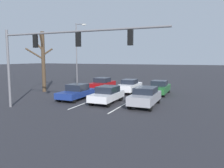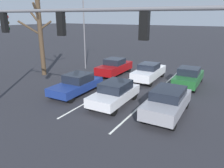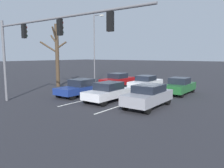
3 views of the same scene
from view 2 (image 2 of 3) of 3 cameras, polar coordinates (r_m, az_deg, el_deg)
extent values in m
plane|color=#28282D|center=(20.52, 9.96, 1.45)|extent=(240.00, 240.00, 0.00)
cube|color=silver|center=(17.97, 12.59, -0.99)|extent=(0.12, 16.52, 0.01)
cube|color=silver|center=(19.14, 2.90, 0.55)|extent=(0.12, 16.52, 0.01)
cube|color=silver|center=(14.08, 0.58, -2.94)|extent=(1.79, 4.15, 0.58)
cube|color=black|center=(14.05, 0.96, -0.52)|extent=(1.58, 2.02, 0.56)
cube|color=red|center=(15.51, 6.24, -0.54)|extent=(0.24, 0.06, 0.12)
cube|color=red|center=(16.02, 2.12, 0.13)|extent=(0.24, 0.06, 0.12)
cylinder|color=black|center=(12.65, 0.41, -6.79)|extent=(0.22, 0.70, 0.70)
cylinder|color=black|center=(13.40, -5.36, -5.45)|extent=(0.22, 0.70, 0.70)
cylinder|color=black|center=(15.11, 5.83, -2.77)|extent=(0.22, 0.70, 0.70)
cylinder|color=black|center=(15.74, 0.71, -1.85)|extent=(0.22, 0.70, 0.70)
cube|color=navy|center=(16.31, -9.30, -0.50)|extent=(1.86, 4.44, 0.56)
cube|color=black|center=(16.33, -8.86, 1.66)|extent=(1.63, 1.82, 0.60)
cube|color=red|center=(17.60, -3.27, 1.50)|extent=(0.24, 0.06, 0.12)
cube|color=red|center=(18.31, -6.71, 2.04)|extent=(0.24, 0.06, 0.12)
cylinder|color=black|center=(14.72, -10.80, -3.72)|extent=(0.22, 0.62, 0.62)
cylinder|color=black|center=(15.75, -15.27, -2.63)|extent=(0.22, 0.62, 0.62)
cylinder|color=black|center=(17.22, -3.76, -0.32)|extent=(0.22, 0.62, 0.62)
cylinder|color=black|center=(18.11, -8.01, 0.44)|extent=(0.22, 0.62, 0.62)
cube|color=gray|center=(12.99, 14.20, -4.99)|extent=(1.86, 4.40, 0.70)
cube|color=black|center=(12.91, 14.57, -2.28)|extent=(1.64, 2.18, 0.51)
cube|color=red|center=(14.79, 18.94, -1.92)|extent=(0.24, 0.06, 0.12)
cube|color=red|center=(15.05, 14.10, -1.16)|extent=(0.24, 0.06, 0.12)
cylinder|color=black|center=(11.55, 15.77, -9.94)|extent=(0.22, 0.71, 0.71)
cylinder|color=black|center=(11.95, 8.26, -8.47)|extent=(0.22, 0.71, 0.71)
cylinder|color=black|center=(14.42, 18.88, -4.64)|extent=(0.22, 0.71, 0.71)
cylinder|color=black|center=(14.74, 12.79, -3.63)|extent=(0.22, 0.71, 0.71)
cube|color=#1E5928|center=(19.04, 19.33, 1.46)|extent=(1.80, 4.33, 0.67)
cube|color=black|center=(18.83, 19.48, 3.22)|extent=(1.58, 1.69, 0.57)
cube|color=red|center=(20.96, 22.14, 3.02)|extent=(0.24, 0.06, 0.12)
cube|color=red|center=(21.14, 18.78, 3.50)|extent=(0.24, 0.06, 0.12)
cylinder|color=black|center=(17.49, 20.70, -1.20)|extent=(0.22, 0.60, 0.60)
cylinder|color=black|center=(17.75, 15.83, -0.46)|extent=(0.22, 0.60, 0.60)
cylinder|color=black|center=(20.57, 22.17, 1.32)|extent=(0.22, 0.60, 0.60)
cylinder|color=black|center=(20.79, 18.00, 1.92)|extent=(0.22, 0.60, 0.60)
cube|color=maroon|center=(21.37, 0.64, 4.24)|extent=(1.81, 4.49, 0.73)
cube|color=black|center=(21.25, 0.68, 5.93)|extent=(1.60, 1.76, 0.55)
cube|color=red|center=(22.98, 4.70, 5.58)|extent=(0.24, 0.06, 0.12)
cube|color=red|center=(23.52, 1.87, 5.91)|extent=(0.24, 0.06, 0.12)
cylinder|color=black|center=(19.67, 0.27, 1.99)|extent=(0.22, 0.64, 0.64)
cylinder|color=black|center=(20.44, -3.54, 2.55)|extent=(0.22, 0.64, 0.64)
cylinder|color=black|center=(22.57, 4.43, 3.95)|extent=(0.22, 0.64, 0.64)
cylinder|color=black|center=(23.25, 0.95, 4.39)|extent=(0.22, 0.64, 0.64)
cube|color=silver|center=(19.71, 9.60, 2.91)|extent=(1.72, 4.50, 0.70)
cube|color=black|center=(19.53, 9.64, 4.59)|extent=(1.52, 1.77, 0.50)
cube|color=red|center=(21.54, 13.16, 4.40)|extent=(0.24, 0.06, 0.12)
cube|color=red|center=(21.90, 10.13, 4.79)|extent=(0.24, 0.06, 0.12)
cylinder|color=black|center=(18.07, 9.92, 0.41)|extent=(0.22, 0.69, 0.69)
cylinder|color=black|center=(18.57, 5.67, 1.06)|extent=(0.22, 0.69, 0.69)
cylinder|color=black|center=(21.11, 12.97, 2.69)|extent=(0.22, 0.69, 0.69)
cylinder|color=black|center=(21.55, 9.24, 3.20)|extent=(0.22, 0.69, 0.69)
cylinder|color=slate|center=(9.79, -14.31, 18.13)|extent=(12.66, 0.14, 0.14)
cube|color=black|center=(7.69, 8.44, 14.74)|extent=(0.32, 0.22, 0.95)
sphere|color=red|center=(7.84, 8.97, 16.85)|extent=(0.20, 0.20, 0.20)
sphere|color=#4C420C|center=(7.84, 8.87, 14.77)|extent=(0.20, 0.20, 0.20)
sphere|color=#0A3814|center=(7.86, 8.78, 12.70)|extent=(0.20, 0.20, 0.20)
cube|color=black|center=(9.66, -13.16, 14.98)|extent=(0.32, 0.22, 0.95)
sphere|color=red|center=(9.77, -12.63, 16.71)|extent=(0.20, 0.20, 0.20)
sphere|color=#4C420C|center=(9.78, -12.52, 15.05)|extent=(0.20, 0.20, 0.20)
sphere|color=#0A3814|center=(9.79, -12.40, 13.38)|extent=(0.20, 0.20, 0.20)
cube|color=black|center=(12.43, -26.29, 14.13)|extent=(0.32, 0.22, 0.95)
sphere|color=red|center=(12.52, -25.86, 15.51)|extent=(0.20, 0.20, 0.20)
sphere|color=#4C420C|center=(12.52, -25.68, 14.22)|extent=(0.20, 0.20, 0.20)
sphere|color=#0A3814|center=(12.53, -25.51, 12.93)|extent=(0.20, 0.20, 0.20)
cylinder|color=slate|center=(23.67, -7.30, 14.06)|extent=(0.14, 0.14, 8.46)
cylinder|color=#423323|center=(21.95, -18.08, 11.26)|extent=(0.43, 0.43, 7.04)
cylinder|color=#423323|center=(22.18, -20.77, 13.55)|extent=(1.85, 1.20, 1.37)
cylinder|color=#423323|center=(21.39, -19.17, 17.27)|extent=(0.69, 1.13, 1.66)
cylinder|color=#423323|center=(21.76, -16.97, 14.44)|extent=(1.08, 0.82, 0.88)
cylinder|color=#423323|center=(22.40, -19.42, 15.94)|extent=(1.40, 0.45, 1.13)
camera|label=1|loc=(6.12, -162.77, -31.79)|focal=35.00mm
camera|label=3|loc=(4.52, 135.32, -38.81)|focal=35.00mm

